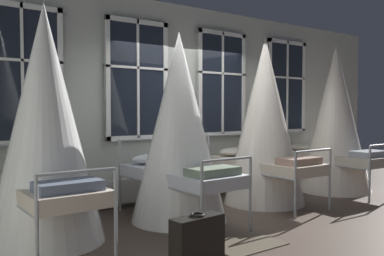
# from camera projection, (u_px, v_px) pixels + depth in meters

# --- Properties ---
(ground) EXTENTS (18.50, 18.50, 0.00)m
(ground) POSITION_uv_depth(u_px,v_px,m) (229.00, 211.00, 6.13)
(ground) COLOR #4C3D33
(back_wall_with_windows) EXTENTS (10.25, 0.10, 3.21)m
(back_wall_with_windows) POSITION_uv_depth(u_px,v_px,m) (179.00, 102.00, 7.10)
(back_wall_with_windows) COLOR #B2B7AD
(back_wall_with_windows) RESTS_ON ground
(window_bank) EXTENTS (6.17, 0.10, 2.79)m
(window_bank) POSITION_uv_depth(u_px,v_px,m) (183.00, 128.00, 7.03)
(window_bank) COLOR black
(window_bank) RESTS_ON ground
(cot_first) EXTENTS (1.28, 1.93, 2.65)m
(cot_first) POSITION_uv_depth(u_px,v_px,m) (45.00, 128.00, 4.65)
(cot_first) COLOR #9EA3A8
(cot_first) RESTS_ON ground
(cot_second) EXTENTS (1.28, 1.95, 2.51)m
(cot_second) POSITION_uv_depth(u_px,v_px,m) (179.00, 130.00, 5.62)
(cot_second) COLOR #9EA3A8
(cot_second) RESTS_ON ground
(cot_third) EXTENTS (1.28, 1.94, 2.61)m
(cot_third) POSITION_uv_depth(u_px,v_px,m) (265.00, 124.00, 6.66)
(cot_third) COLOR #9EA3A8
(cot_third) RESTS_ON ground
(cot_fourth) EXTENTS (1.28, 1.95, 2.64)m
(cot_fourth) POSITION_uv_depth(u_px,v_px,m) (335.00, 121.00, 7.66)
(cot_fourth) COLOR #9EA3A8
(cot_fourth) RESTS_ON ground
(rug_second) EXTENTS (0.80, 0.56, 0.01)m
(rug_second) POSITION_uv_depth(u_px,v_px,m) (246.00, 244.00, 4.63)
(rug_second) COLOR brown
(rug_second) RESTS_ON ground
(suitcase_dark) EXTENTS (0.57, 0.25, 0.47)m
(suitcase_dark) POSITION_uv_depth(u_px,v_px,m) (197.00, 238.00, 4.13)
(suitcase_dark) COLOR black
(suitcase_dark) RESTS_ON ground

